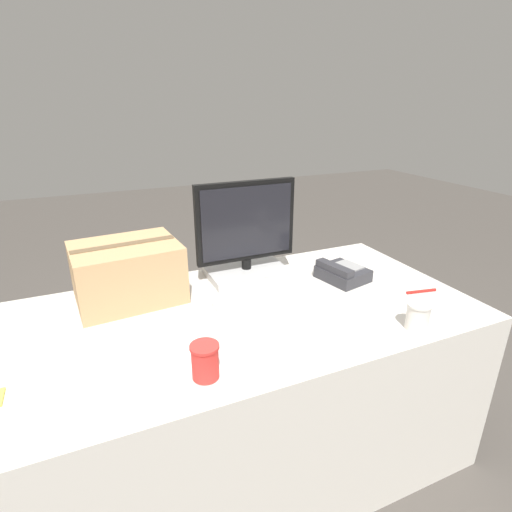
{
  "coord_description": "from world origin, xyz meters",
  "views": [
    {
      "loc": [
        -0.49,
        -1.25,
        1.48
      ],
      "look_at": [
        0.12,
        0.16,
        0.88
      ],
      "focal_mm": 28.0,
      "sensor_mm": 36.0,
      "label": 1
    }
  ],
  "objects_px": {
    "keyboard": "(267,301)",
    "spoon": "(295,341)",
    "desk_phone": "(342,273)",
    "paper_cup_right": "(418,316)",
    "pen_marker": "(421,291)",
    "paper_cup_left": "(205,361)",
    "monitor": "(246,241)",
    "cardboard_box": "(128,272)"
  },
  "relations": [
    {
      "from": "desk_phone",
      "to": "pen_marker",
      "type": "distance_m",
      "value": 0.33
    },
    {
      "from": "paper_cup_right",
      "to": "spoon",
      "type": "bearing_deg",
      "value": 167.14
    },
    {
      "from": "monitor",
      "to": "cardboard_box",
      "type": "height_order",
      "value": "monitor"
    },
    {
      "from": "monitor",
      "to": "keyboard",
      "type": "distance_m",
      "value": 0.33
    },
    {
      "from": "desk_phone",
      "to": "paper_cup_right",
      "type": "xyz_separation_m",
      "value": [
        -0.0,
        -0.45,
        0.02
      ]
    },
    {
      "from": "pen_marker",
      "to": "paper_cup_right",
      "type": "bearing_deg",
      "value": 52.46
    },
    {
      "from": "keyboard",
      "to": "spoon",
      "type": "relative_size",
      "value": 3.22
    },
    {
      "from": "monitor",
      "to": "keyboard",
      "type": "bearing_deg",
      "value": -96.38
    },
    {
      "from": "desk_phone",
      "to": "cardboard_box",
      "type": "xyz_separation_m",
      "value": [
        -0.89,
        0.2,
        0.08
      ]
    },
    {
      "from": "keyboard",
      "to": "desk_phone",
      "type": "distance_m",
      "value": 0.41
    },
    {
      "from": "monitor",
      "to": "paper_cup_left",
      "type": "distance_m",
      "value": 0.74
    },
    {
      "from": "keyboard",
      "to": "cardboard_box",
      "type": "distance_m",
      "value": 0.57
    },
    {
      "from": "monitor",
      "to": "spoon",
      "type": "bearing_deg",
      "value": -96.09
    },
    {
      "from": "paper_cup_right",
      "to": "spoon",
      "type": "relative_size",
      "value": 0.77
    },
    {
      "from": "keyboard",
      "to": "spoon",
      "type": "bearing_deg",
      "value": -98.68
    },
    {
      "from": "paper_cup_left",
      "to": "pen_marker",
      "type": "relative_size",
      "value": 0.8
    },
    {
      "from": "keyboard",
      "to": "spoon",
      "type": "distance_m",
      "value": 0.27
    },
    {
      "from": "cardboard_box",
      "to": "pen_marker",
      "type": "bearing_deg",
      "value": -21.32
    },
    {
      "from": "desk_phone",
      "to": "pen_marker",
      "type": "relative_size",
      "value": 1.69
    },
    {
      "from": "paper_cup_left",
      "to": "cardboard_box",
      "type": "xyz_separation_m",
      "value": [
        -0.13,
        0.6,
        0.06
      ]
    },
    {
      "from": "paper_cup_left",
      "to": "pen_marker",
      "type": "bearing_deg",
      "value": 9.42
    },
    {
      "from": "keyboard",
      "to": "desk_phone",
      "type": "xyz_separation_m",
      "value": [
        0.4,
        0.08,
        0.02
      ]
    },
    {
      "from": "paper_cup_right",
      "to": "spoon",
      "type": "distance_m",
      "value": 0.45
    },
    {
      "from": "monitor",
      "to": "pen_marker",
      "type": "xyz_separation_m",
      "value": [
        0.6,
        -0.46,
        -0.16
      ]
    },
    {
      "from": "monitor",
      "to": "spoon",
      "type": "xyz_separation_m",
      "value": [
        -0.06,
        -0.57,
        -0.17
      ]
    },
    {
      "from": "desk_phone",
      "to": "paper_cup_left",
      "type": "distance_m",
      "value": 0.86
    },
    {
      "from": "monitor",
      "to": "paper_cup_right",
      "type": "bearing_deg",
      "value": -60.77
    },
    {
      "from": "keyboard",
      "to": "pen_marker",
      "type": "bearing_deg",
      "value": -17.39
    },
    {
      "from": "desk_phone",
      "to": "spoon",
      "type": "bearing_deg",
      "value": -153.39
    },
    {
      "from": "paper_cup_left",
      "to": "paper_cup_right",
      "type": "height_order",
      "value": "paper_cup_left"
    },
    {
      "from": "keyboard",
      "to": "paper_cup_left",
      "type": "distance_m",
      "value": 0.48
    },
    {
      "from": "paper_cup_right",
      "to": "pen_marker",
      "type": "xyz_separation_m",
      "value": [
        0.23,
        0.21,
        -0.04
      ]
    },
    {
      "from": "paper_cup_right",
      "to": "spoon",
      "type": "height_order",
      "value": "paper_cup_right"
    },
    {
      "from": "monitor",
      "to": "paper_cup_left",
      "type": "bearing_deg",
      "value": -121.73
    },
    {
      "from": "paper_cup_right",
      "to": "spoon",
      "type": "xyz_separation_m",
      "value": [
        -0.43,
        0.1,
        -0.05
      ]
    },
    {
      "from": "spoon",
      "to": "monitor",
      "type": "bearing_deg",
      "value": 25.88
    },
    {
      "from": "paper_cup_left",
      "to": "pen_marker",
      "type": "xyz_separation_m",
      "value": [
        0.99,
        0.16,
        -0.05
      ]
    },
    {
      "from": "monitor",
      "to": "spoon",
      "type": "distance_m",
      "value": 0.59
    },
    {
      "from": "paper_cup_right",
      "to": "cardboard_box",
      "type": "bearing_deg",
      "value": 144.06
    },
    {
      "from": "paper_cup_left",
      "to": "spoon",
      "type": "distance_m",
      "value": 0.33
    },
    {
      "from": "paper_cup_right",
      "to": "pen_marker",
      "type": "height_order",
      "value": "paper_cup_right"
    },
    {
      "from": "desk_phone",
      "to": "pen_marker",
      "type": "xyz_separation_m",
      "value": [
        0.23,
        -0.24,
        -0.03
      ]
    }
  ]
}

